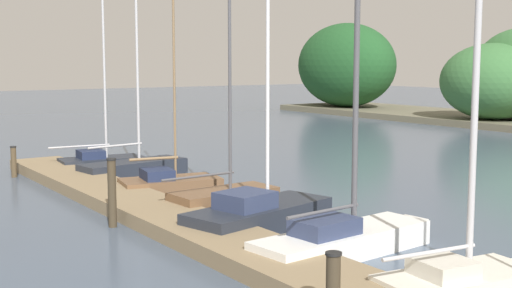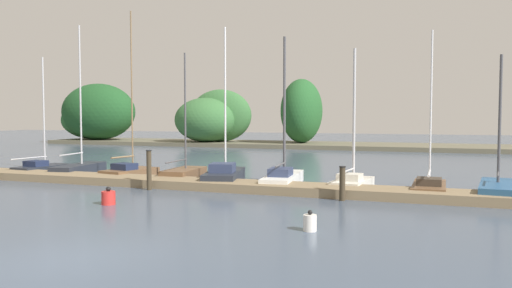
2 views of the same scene
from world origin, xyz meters
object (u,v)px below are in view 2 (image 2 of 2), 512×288
sailboat_4 (225,175)px  sailboat_6 (353,181)px  sailboat_0 (43,168)px  sailboat_3 (185,173)px  sailboat_5 (283,177)px  sailboat_1 (81,168)px  sailboat_2 (131,171)px  mooring_piling_1 (149,170)px  sailboat_7 (429,186)px  sailboat_8 (498,189)px  channel_buoy_1 (310,223)px  mooring_piling_2 (342,183)px  channel_buoy_0 (108,197)px

sailboat_4 → sailboat_6: sailboat_4 is taller
sailboat_0 → sailboat_6: bearing=-84.7°
sailboat_0 → sailboat_3: bearing=-83.0°
sailboat_6 → sailboat_5: bearing=94.4°
sailboat_1 → sailboat_2: (3.28, -0.38, -0.02)m
sailboat_0 → mooring_piling_1: sailboat_0 is taller
sailboat_4 → sailboat_7: (8.64, -0.05, -0.09)m
sailboat_4 → sailboat_0: bearing=75.2°
sailboat_7 → sailboat_0: bearing=90.4°
sailboat_3 → sailboat_8: sailboat_3 is taller
sailboat_4 → sailboat_6: (5.66, 0.14, -0.03)m
sailboat_2 → sailboat_7: 13.71m
sailboat_0 → channel_buoy_1: (16.20, -7.92, -0.10)m
sailboat_4 → mooring_piling_2: 6.35m
mooring_piling_1 → channel_buoy_1: mooring_piling_1 is taller
sailboat_1 → sailboat_2: sailboat_2 is taller
sailboat_4 → sailboat_5: (2.65, 0.26, -0.01)m
sailboat_2 → sailboat_8: bearing=-80.5°
sailboat_6 → channel_buoy_1: size_ratio=10.47×
sailboat_7 → mooring_piling_1: 11.16m
sailboat_8 → sailboat_1: bearing=94.8°
mooring_piling_2 → channel_buoy_0: (-7.37, -3.46, -0.38)m
sailboat_0 → mooring_piling_1: size_ratio=3.72×
channel_buoy_1 → sailboat_6: bearing=90.6°
channel_buoy_0 → sailboat_2: bearing=118.1°
sailboat_1 → sailboat_6: sailboat_1 is taller
sailboat_8 → mooring_piling_2: (-5.31, -2.59, 0.29)m
sailboat_5 → sailboat_6: 3.00m
sailboat_2 → mooring_piling_1: sailboat_2 is taller
sailboat_5 → sailboat_7: bearing=-98.5°
sailboat_3 → sailboat_6: 7.89m
sailboat_4 → channel_buoy_0: sailboat_4 is taller
sailboat_7 → sailboat_8: sailboat_7 is taller
sailboat_3 → mooring_piling_1: sailboat_3 is taller
channel_buoy_0 → sailboat_8: bearing=25.5°
sailboat_0 → sailboat_4: (10.47, -0.24, 0.06)m
sailboat_8 → mooring_piling_2: 5.91m
sailboat_1 → mooring_piling_1: 7.08m
sailboat_2 → channel_buoy_0: size_ratio=13.08×
sailboat_4 → mooring_piling_2: bearing=-128.9°
sailboat_3 → sailboat_7: sailboat_7 is taller
sailboat_3 → sailboat_5: bearing=-95.2°
sailboat_8 → sailboat_6: bearing=94.0°
sailboat_6 → sailboat_1: bearing=94.7°
sailboat_3 → sailboat_6: (7.88, -0.29, 0.03)m
sailboat_8 → channel_buoy_1: bearing=151.9°
sailboat_4 → channel_buoy_0: bearing=151.6°
sailboat_6 → mooring_piling_2: 2.88m
sailboat_5 → sailboat_8: size_ratio=1.22×
sailboat_2 → sailboat_5: size_ratio=1.25×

